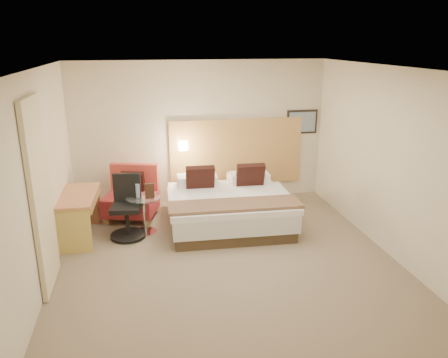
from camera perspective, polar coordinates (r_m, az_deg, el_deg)
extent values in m
cube|color=#776650|center=(6.47, 0.25, -10.40)|extent=(4.80, 5.00, 0.02)
cube|color=white|center=(5.72, 0.28, 14.40)|extent=(4.80, 5.00, 0.02)
cube|color=beige|center=(8.36, -3.11, 6.02)|extent=(4.80, 0.02, 2.70)
cube|color=beige|center=(3.69, 7.99, -9.71)|extent=(4.80, 0.02, 2.70)
cube|color=beige|center=(5.99, -22.98, -0.12)|extent=(0.02, 5.00, 2.70)
cube|color=beige|center=(6.83, 20.53, 2.24)|extent=(0.02, 5.00, 2.70)
cube|color=tan|center=(8.53, 1.64, 3.53)|extent=(2.60, 0.04, 1.30)
cube|color=black|center=(8.80, 10.14, 7.37)|extent=(0.62, 0.03, 0.47)
cube|color=slate|center=(8.78, 10.19, 7.34)|extent=(0.54, 0.01, 0.39)
cylinder|color=silver|center=(8.27, -5.41, 4.43)|extent=(0.02, 0.12, 0.02)
cube|color=#FFEDC6|center=(8.22, -5.37, 4.34)|extent=(0.15, 0.15, 0.15)
cube|color=beige|center=(5.78, -22.81, -2.07)|extent=(0.06, 0.90, 2.42)
cylinder|color=#7D9BC2|center=(7.13, -11.21, -1.51)|extent=(0.07, 0.07, 0.22)
cube|color=#372116|center=(7.06, -9.70, -1.53)|extent=(0.15, 0.06, 0.25)
cube|color=#3F301F|center=(7.59, 0.51, -5.17)|extent=(1.98, 1.98, 0.18)
cube|color=silver|center=(7.50, 0.51, -3.51)|extent=(2.04, 2.04, 0.30)
cube|color=white|center=(7.18, 0.88, -2.83)|extent=(2.08, 1.49, 0.10)
cube|color=white|center=(8.05, -3.66, -0.26)|extent=(0.70, 0.40, 0.18)
cube|color=white|center=(8.18, 2.94, 0.06)|extent=(0.70, 0.40, 0.18)
cube|color=white|center=(7.77, -3.49, -0.15)|extent=(0.70, 0.40, 0.18)
cube|color=white|center=(7.91, 3.33, 0.18)|extent=(0.70, 0.40, 0.18)
cube|color=black|center=(7.57, -3.13, -0.02)|extent=(0.50, 0.28, 0.50)
cube|color=black|center=(7.70, 3.44, 0.29)|extent=(0.50, 0.28, 0.50)
cube|color=#C75828|center=(6.79, 1.45, -3.40)|extent=(2.09, 0.61, 0.05)
cube|color=#B37954|center=(7.85, -15.03, -5.29)|extent=(0.11, 0.11, 0.11)
cube|color=tan|center=(7.64, -10.13, -5.58)|extent=(0.11, 0.11, 0.11)
cube|color=#B47D54|center=(8.38, -13.62, -3.69)|extent=(0.11, 0.11, 0.11)
cube|color=tan|center=(8.18, -9.02, -3.92)|extent=(0.11, 0.11, 0.11)
cube|color=#A22B31|center=(7.93, -12.06, -3.15)|extent=(1.05, 0.97, 0.32)
cube|color=#BC3D32|center=(8.08, -11.59, 0.29)|extent=(0.87, 0.37, 0.49)
cube|color=black|center=(7.99, -11.80, -0.48)|extent=(0.45, 0.31, 0.43)
cylinder|color=white|center=(7.38, -10.23, -6.82)|extent=(0.40, 0.40, 0.02)
cylinder|color=white|center=(7.26, -10.36, -4.65)|extent=(0.05, 0.05, 0.58)
cylinder|color=white|center=(7.15, -10.49, -2.41)|extent=(0.58, 0.58, 0.01)
cube|color=#C3794C|center=(7.20, -18.54, -2.06)|extent=(0.59, 1.20, 0.04)
cube|color=#D2B352|center=(6.83, -18.98, -6.52)|extent=(0.49, 0.06, 0.70)
cube|color=#A36040|center=(7.83, -17.64, -3.25)|extent=(0.49, 0.06, 0.70)
cube|color=tan|center=(7.22, -18.10, -2.64)|extent=(0.49, 1.12, 0.10)
cylinder|color=black|center=(7.26, -12.40, -7.19)|extent=(0.63, 0.63, 0.04)
cylinder|color=black|center=(7.17, -12.52, -5.45)|extent=(0.07, 0.07, 0.44)
cube|color=black|center=(7.08, -12.65, -3.66)|extent=(0.51, 0.51, 0.08)
cube|color=black|center=(7.18, -12.56, -1.04)|extent=(0.44, 0.11, 0.46)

